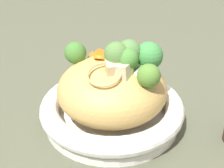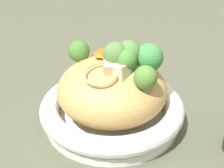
% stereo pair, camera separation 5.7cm
% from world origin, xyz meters
% --- Properties ---
extents(ground_plane, '(3.00, 3.00, 0.00)m').
position_xyz_m(ground_plane, '(0.00, 0.00, 0.00)').
color(ground_plane, '#4D4F3C').
extents(serving_bowl, '(0.28, 0.28, 0.05)m').
position_xyz_m(serving_bowl, '(0.00, 0.00, 0.03)').
color(serving_bowl, white).
rests_on(serving_bowl, ground_plane).
extents(noodle_heap, '(0.21, 0.21, 0.12)m').
position_xyz_m(noodle_heap, '(-0.00, -0.00, 0.07)').
color(noodle_heap, tan).
rests_on(noodle_heap, serving_bowl).
extents(broccoli_florets, '(0.21, 0.11, 0.08)m').
position_xyz_m(broccoli_florets, '(0.02, 0.01, 0.14)').
color(broccoli_florets, '#A3BF71').
rests_on(broccoli_florets, serving_bowl).
extents(carrot_coins, '(0.12, 0.07, 0.04)m').
position_xyz_m(carrot_coins, '(-0.02, -0.00, 0.13)').
color(carrot_coins, orange).
rests_on(carrot_coins, serving_bowl).
extents(zucchini_slices, '(0.07, 0.06, 0.04)m').
position_xyz_m(zucchini_slices, '(0.06, 0.01, 0.12)').
color(zucchini_slices, beige).
rests_on(zucchini_slices, serving_bowl).
extents(chicken_chunks, '(0.08, 0.08, 0.03)m').
position_xyz_m(chicken_chunks, '(0.02, -0.01, 0.13)').
color(chicken_chunks, '#C7AF95').
rests_on(chicken_chunks, serving_bowl).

